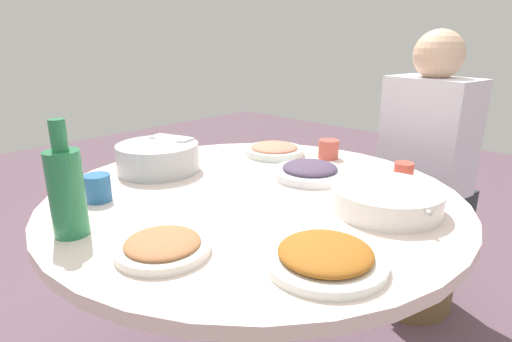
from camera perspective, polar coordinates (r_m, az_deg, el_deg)
name	(u,v)px	position (r m, az deg, el deg)	size (l,w,h in m)	color
round_dining_table	(254,225)	(1.25, -0.22, -7.44)	(1.18, 1.18, 0.73)	#99999E
rice_bowl	(158,157)	(1.43, -13.22, 1.89)	(0.27, 0.27, 0.10)	#B2B5BA
soup_bowl	(386,200)	(1.13, 17.30, -3.75)	(0.28, 0.29, 0.06)	white
dish_eggplant	(310,171)	(1.35, 7.35, 0.00)	(0.24, 0.24, 0.05)	white
dish_tofu_braise	(163,246)	(0.90, -12.60, -9.93)	(0.20, 0.20, 0.04)	white
dish_shrimp	(274,150)	(1.60, 2.51, 2.94)	(0.23, 0.23, 0.04)	silver
dish_stirfry	(325,256)	(0.85, 9.43, -11.39)	(0.25, 0.25, 0.05)	white
green_bottle	(66,190)	(1.02, -24.46, -2.38)	(0.08, 0.08, 0.27)	#277A49
tea_cup_near	(328,149)	(1.57, 9.87, 2.96)	(0.07, 0.07, 0.07)	#C25243
tea_cup_far	(98,188)	(1.22, -20.78, -2.18)	(0.07, 0.07, 0.07)	#296096
tea_cup_side	(404,172)	(1.39, 19.50, -0.08)	(0.06, 0.06, 0.06)	#C34738
stool_for_diner_left	(412,259)	(2.03, 20.55, -11.17)	(0.37, 0.37, 0.43)	brown
diner_left	(427,143)	(1.84, 22.34, 3.57)	(0.39, 0.37, 0.76)	#2D333D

